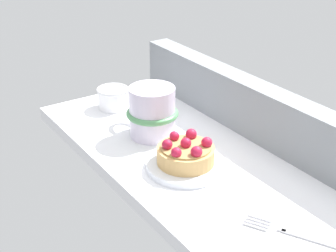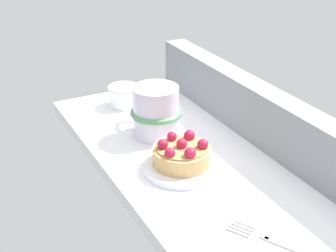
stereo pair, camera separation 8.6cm
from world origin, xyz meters
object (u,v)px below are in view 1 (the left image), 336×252
Objects in this scene: raspberry_tart at (186,153)px; sugar_bowl at (113,97)px; dessert_fork at (297,234)px; dessert_plate at (185,165)px; coffee_mug at (152,112)px.

raspberry_tart is 1.42× the size of sugar_bowl.
sugar_bowl reaches higher than dessert_fork.
dessert_plate is at bearing -174.13° from dessert_fork.
sugar_bowl reaches higher than dessert_plate.
coffee_mug is 1.95× the size of sugar_bowl.
coffee_mug is (-13.52, 1.82, 4.24)cm from dessert_plate.
sugar_bowl is at bearing -179.16° from coffee_mug.
coffee_mug reaches higher than dessert_plate.
dessert_plate is at bearing -7.66° from coffee_mug.
coffee_mug is 36.61cm from dessert_fork.
dessert_fork is (22.79, 2.34, -2.64)cm from raspberry_tart.
dessert_fork is (22.81, 2.35, -0.24)cm from dessert_plate.
dessert_plate is 1.00× the size of coffee_mug.
raspberry_tart is 0.67× the size of dessert_fork.
sugar_bowl is (-51.39, -0.75, 2.07)cm from dessert_fork.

